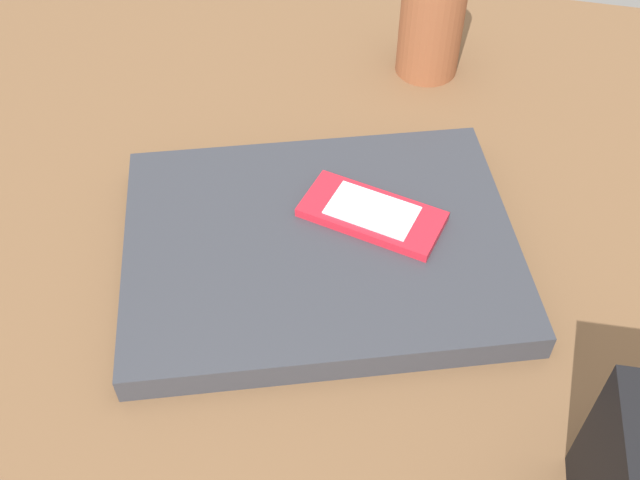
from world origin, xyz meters
TOP-DOWN VIEW (x-y plane):
  - desk_surface at (0.00, 0.00)cm, footprint 120.00×80.00cm
  - laptop_closed at (-7.23, -5.62)cm, footprint 37.40×32.78cm
  - cell_phone_on_laptop at (-3.56, -2.65)cm, footprint 12.37×7.74cm
  - pen_cup at (-2.15, 22.37)cm, footprint 6.44×6.44cm

SIDE VIEW (x-z plane):
  - desk_surface at x=0.00cm, z-range 0.00..3.00cm
  - laptop_closed at x=-7.23cm, z-range 3.00..5.44cm
  - cell_phone_on_laptop at x=-3.56cm, z-range 5.41..6.36cm
  - pen_cup at x=-2.15cm, z-range 3.00..13.55cm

